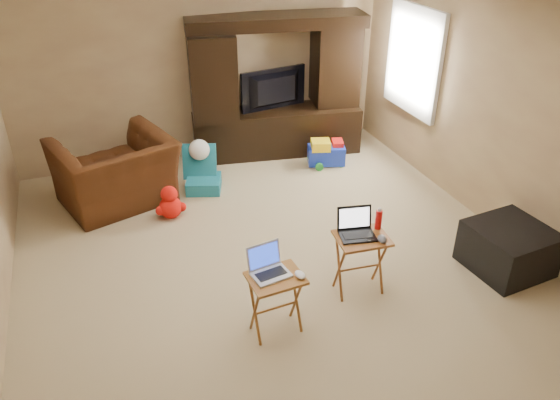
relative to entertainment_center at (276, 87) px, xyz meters
name	(u,v)px	position (x,y,z in m)	size (l,w,h in m)	color
floor	(273,258)	(-0.93, -2.43, -0.95)	(5.50, 5.50, 0.00)	#CBB78D
ceiling	(271,4)	(-0.93, -2.43, 1.55)	(5.50, 5.50, 0.00)	silver
wall_back	(202,66)	(-0.93, 0.32, 0.30)	(5.00, 5.00, 0.00)	tan
wall_front	(458,360)	(-0.93, -5.18, 0.30)	(5.00, 5.00, 0.00)	tan
wall_right	(496,112)	(1.57, -2.43, 0.30)	(5.50, 5.50, 0.00)	tan
window_pane	(415,60)	(1.55, -0.88, 0.45)	(1.20, 1.20, 0.00)	white
window_frame	(413,60)	(1.53, -0.88, 0.45)	(0.06, 1.14, 1.34)	white
entertainment_center	(276,87)	(0.00, 0.00, 0.00)	(2.32, 0.58, 1.90)	black
television	(277,91)	(0.00, -0.02, -0.04)	(0.96, 0.13, 0.56)	black
recliner	(116,172)	(-2.27, -0.71, -0.54)	(1.25, 1.09, 0.81)	#4E2710
child_rocker	(203,170)	(-1.24, -0.75, -0.67)	(0.42, 0.48, 0.56)	#176B81
plush_toy	(170,202)	(-1.75, -1.26, -0.75)	(0.36, 0.30, 0.40)	red
push_toy	(326,152)	(0.49, -0.64, -0.76)	(0.50, 0.36, 0.38)	#1933C8
ottoman	(508,248)	(1.19, -3.38, -0.72)	(0.71, 0.71, 0.46)	black
tray_table_left	(276,304)	(-1.26, -3.42, -0.66)	(0.44, 0.35, 0.57)	#9F6826
tray_table_right	(360,264)	(-0.35, -3.18, -0.65)	(0.46, 0.37, 0.60)	#9A6125
laptop_left	(271,264)	(-1.29, -3.39, -0.26)	(0.30, 0.25, 0.24)	silver
laptop_right	(358,225)	(-0.39, -3.16, -0.23)	(0.31, 0.26, 0.24)	black
mouse_left	(300,275)	(-1.08, -3.49, -0.35)	(0.07, 0.12, 0.05)	white
mouse_right	(382,239)	(-0.22, -3.30, -0.32)	(0.08, 0.12, 0.05)	#434348
water_bottle	(379,220)	(-0.15, -3.10, -0.26)	(0.06, 0.06, 0.18)	red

